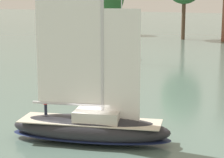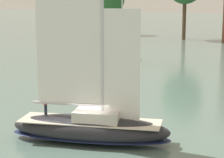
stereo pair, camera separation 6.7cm
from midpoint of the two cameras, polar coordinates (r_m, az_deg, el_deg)
The scene contains 4 objects.
ground_plane at distance 28.44m, azimuth -2.80°, elevation -8.18°, with size 400.00×400.00×0.00m, color slate.
sailboat_main at distance 28.08m, azimuth -2.79°, elevation -6.02°, with size 10.81×5.74×14.30m.
sailboat_moored_mid_channel at distance 61.24m, azimuth 1.56°, elevation 2.87°, with size 2.39×7.51×10.23m.
channel_buoy at distance 47.43m, azimuth -2.57°, elevation 0.57°, with size 1.07×1.07×1.95m.
Camera 2 is at (13.86, -23.02, 9.32)m, focal length 70.00 mm.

